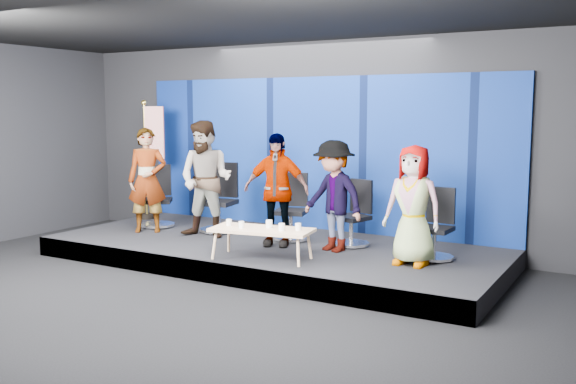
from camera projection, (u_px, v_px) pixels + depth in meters
name	position (u px, v px, depth m)	size (l,w,h in m)	color
ground	(165.00, 304.00, 7.82)	(10.00, 10.00, 0.00)	black
room_walls	(160.00, 103.00, 7.51)	(10.02, 8.02, 3.51)	black
riser	(272.00, 252.00, 9.95)	(7.00, 3.00, 0.30)	black
backdrop	(316.00, 153.00, 11.01)	(7.00, 0.08, 2.60)	#071A59
chair_a	(158.00, 206.00, 11.28)	(0.85, 0.85, 1.08)	silver
panelist_a	(147.00, 180.00, 10.72)	(0.64, 0.42, 1.75)	black
chair_b	(220.00, 209.00, 10.81)	(0.75, 0.75, 1.16)	silver
panelist_b	(206.00, 179.00, 10.25)	(0.91, 0.71, 1.88)	black
chair_c	(292.00, 218.00, 10.15)	(0.73, 0.73, 1.05)	silver
panelist_c	(276.00, 190.00, 9.64)	(1.00, 0.42, 1.70)	black
chair_d	(354.00, 224.00, 9.71)	(0.70, 0.70, 1.00)	silver
panelist_d	(334.00, 196.00, 9.27)	(1.04, 0.60, 1.62)	black
chair_e	(436.00, 236.00, 8.83)	(0.59, 0.59, 0.99)	silver
panelist_e	(413.00, 205.00, 8.45)	(0.78, 0.51, 1.60)	black
coffee_table	(262.00, 231.00, 8.81)	(1.48, 0.82, 0.43)	tan
mug_a	(229.00, 222.00, 9.01)	(0.08, 0.08, 0.09)	white
mug_b	(241.00, 225.00, 8.83)	(0.08, 0.08, 0.09)	white
mug_c	(269.00, 224.00, 8.86)	(0.09, 0.09, 0.11)	white
mug_d	(282.00, 227.00, 8.62)	(0.09, 0.09, 0.10)	white
mug_e	(298.00, 227.00, 8.65)	(0.08, 0.08, 0.10)	white
flag_stand	(151.00, 156.00, 11.97)	(0.49, 0.33, 2.22)	black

